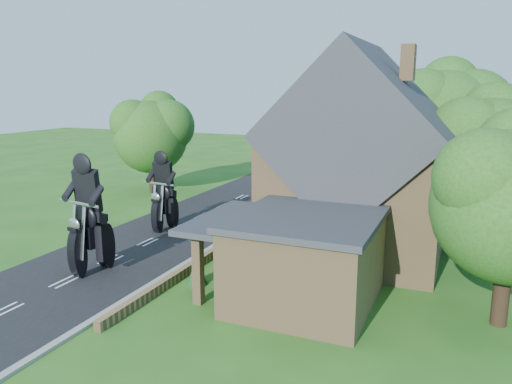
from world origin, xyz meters
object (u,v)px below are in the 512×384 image
at_px(garden_wall, 237,238).
at_px(motorcycle_lead, 92,255).
at_px(motorcycle_follow, 165,219).
at_px(annex, 303,257).
at_px(house, 359,166).

height_order(garden_wall, motorcycle_lead, motorcycle_lead).
distance_m(garden_wall, motorcycle_lead, 7.74).
bearing_deg(motorcycle_follow, annex, 157.27).
relative_size(annex, motorcycle_follow, 4.73).
height_order(house, annex, house).
distance_m(annex, motorcycle_lead, 9.61).
height_order(house, motorcycle_follow, house).
bearing_deg(motorcycle_lead, garden_wall, -110.84).
bearing_deg(annex, garden_wall, 133.84).
distance_m(annex, motorcycle_follow, 12.02).
xyz_separation_m(house, motorcycle_follow, (-10.91, -0.67, -3.65)).
distance_m(garden_wall, annex, 8.19).
bearing_deg(house, annex, -95.24).
height_order(annex, motorcycle_lead, annex).
bearing_deg(annex, house, 84.76).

